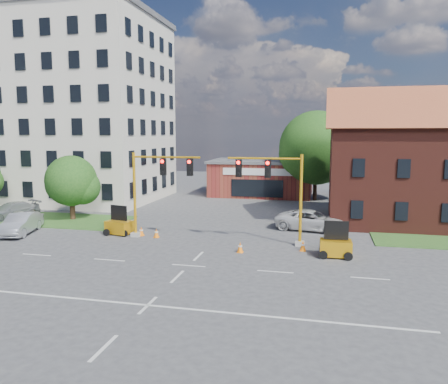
% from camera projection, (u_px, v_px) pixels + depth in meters
% --- Properties ---
extents(ground, '(120.00, 120.00, 0.00)m').
position_uv_depth(ground, '(189.00, 266.00, 25.18)').
color(ground, '#3D3D3F').
rests_on(ground, ground).
extents(grass_verge_nw, '(22.00, 6.00, 0.08)m').
position_uv_depth(grass_verge_nw, '(10.00, 218.00, 39.29)').
color(grass_verge_nw, '#2A5921').
rests_on(grass_verge_nw, ground).
extents(lane_markings, '(60.00, 36.00, 0.01)m').
position_uv_depth(lane_markings, '(171.00, 283.00, 22.29)').
color(lane_markings, silver).
rests_on(lane_markings, ground).
extents(office_block, '(18.40, 15.40, 20.60)m').
position_uv_depth(office_block, '(78.00, 109.00, 49.41)').
color(office_block, beige).
rests_on(office_block, ground).
extents(brick_shop, '(12.40, 8.40, 4.30)m').
position_uv_depth(brick_shop, '(262.00, 177.00, 53.85)').
color(brick_shop, maroon).
rests_on(brick_shop, ground).
extents(tree_large, '(8.74, 8.32, 10.10)m').
position_uv_depth(tree_large, '(320.00, 150.00, 49.03)').
color(tree_large, '#312012').
rests_on(tree_large, ground).
extents(tree_nw_front, '(4.64, 4.42, 5.68)m').
position_uv_depth(tree_nw_front, '(74.00, 182.00, 38.02)').
color(tree_nw_front, '#312012').
rests_on(tree_nw_front, ground).
extents(signal_mast_west, '(5.30, 0.60, 6.20)m').
position_uv_depth(signal_mast_west, '(156.00, 184.00, 31.42)').
color(signal_mast_west, gray).
rests_on(signal_mast_west, ground).
extents(signal_mast_east, '(5.30, 0.60, 6.20)m').
position_uv_depth(signal_mast_east, '(276.00, 188.00, 29.48)').
color(signal_mast_east, gray).
rests_on(signal_mast_east, ground).
extents(trailer_west, '(2.09, 1.63, 2.12)m').
position_uv_depth(trailer_west, '(119.00, 226.00, 32.87)').
color(trailer_west, orange).
rests_on(trailer_west, ground).
extents(trailer_east, '(1.93, 1.33, 2.16)m').
position_uv_depth(trailer_east, '(336.00, 246.00, 26.87)').
color(trailer_east, orange).
rests_on(trailer_east, ground).
extents(cone_a, '(0.40, 0.40, 0.70)m').
position_uv_depth(cone_a, '(141.00, 231.00, 32.48)').
color(cone_a, orange).
rests_on(cone_a, ground).
extents(cone_b, '(0.40, 0.40, 0.70)m').
position_uv_depth(cone_b, '(156.00, 233.00, 31.91)').
color(cone_b, orange).
rests_on(cone_b, ground).
extents(cone_c, '(0.40, 0.40, 0.70)m').
position_uv_depth(cone_c, '(240.00, 247.00, 27.92)').
color(cone_c, orange).
rests_on(cone_c, ground).
extents(cone_d, '(0.40, 0.40, 0.70)m').
position_uv_depth(cone_d, '(303.00, 246.00, 28.28)').
color(cone_d, orange).
rests_on(cone_d, ground).
extents(pickup_white, '(5.97, 3.46, 1.57)m').
position_uv_depth(pickup_white, '(311.00, 220.00, 34.31)').
color(pickup_white, silver).
rests_on(pickup_white, ground).
extents(sedan_silver_front, '(2.87, 5.11, 1.59)m').
position_uv_depth(sedan_silver_front, '(21.00, 224.00, 32.99)').
color(sedan_silver_front, '#A7A9AE').
rests_on(sedan_silver_front, ground).
extents(sedan_silver_rear, '(3.76, 5.42, 1.46)m').
position_uv_depth(sedan_silver_rear, '(11.00, 211.00, 38.79)').
color(sedan_silver_rear, '#A7A9AE').
rests_on(sedan_silver_rear, ground).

